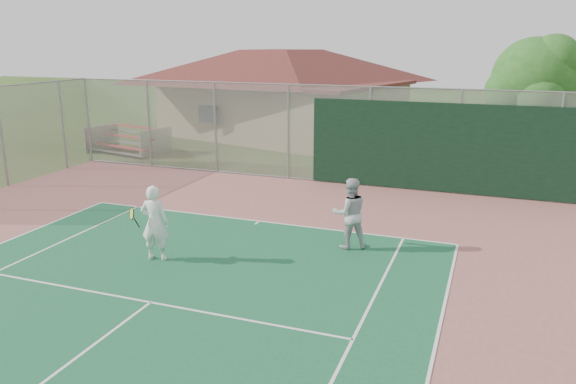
% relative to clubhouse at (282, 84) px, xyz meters
% --- Properties ---
extents(back_fence, '(20.08, 0.11, 3.53)m').
position_rel_clubhouse_xyz_m(back_fence, '(6.86, -9.12, -1.07)').
color(back_fence, gray).
rests_on(back_fence, ground).
extents(side_fence_left, '(0.08, 9.00, 3.50)m').
position_rel_clubhouse_xyz_m(side_fence_left, '(-5.25, -13.60, -0.99)').
color(side_fence_left, gray).
rests_on(side_fence_left, ground).
extents(clubhouse, '(14.22, 11.27, 5.39)m').
position_rel_clubhouse_xyz_m(clubhouse, '(0.00, 0.00, 0.00)').
color(clubhouse, tan).
rests_on(clubhouse, ground).
extents(bleachers, '(3.47, 2.43, 1.17)m').
position_rel_clubhouse_xyz_m(bleachers, '(-4.91, -6.96, -2.12)').
color(bleachers, '#B22D29').
rests_on(bleachers, ground).
extents(tree, '(3.78, 3.58, 5.28)m').
position_rel_clubhouse_xyz_m(tree, '(12.19, -4.32, 0.73)').
color(tree, '#3E2616').
rests_on(tree, ground).
extents(player_white_front, '(0.94, 0.73, 1.81)m').
position_rel_clubhouse_xyz_m(player_white_front, '(3.59, -17.71, -1.83)').
color(player_white_front, white).
rests_on(player_white_front, ground).
extents(player_grey_back, '(1.08, 1.00, 1.78)m').
position_rel_clubhouse_xyz_m(player_grey_back, '(7.68, -15.35, -1.84)').
color(player_grey_back, '#B2B5B8').
rests_on(player_grey_back, ground).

